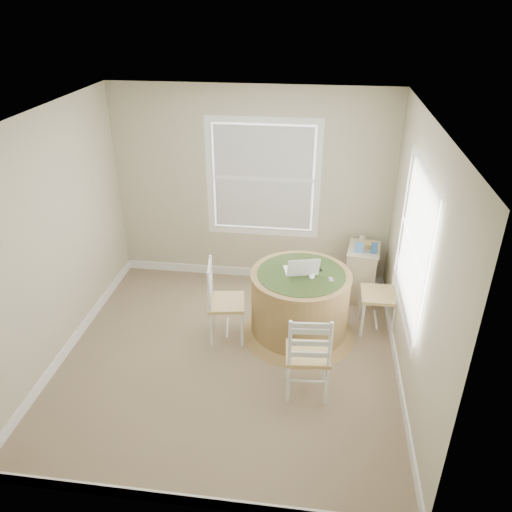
# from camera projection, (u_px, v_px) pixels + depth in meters

# --- Properties ---
(room) EXTENTS (3.64, 3.64, 2.64)m
(room) POSITION_uv_depth(u_px,v_px,m) (245.00, 246.00, 4.98)
(room) COLOR #8F785A
(room) RESTS_ON ground
(round_table) EXTENTS (1.30, 1.30, 0.81)m
(round_table) POSITION_uv_depth(u_px,v_px,m) (300.00, 302.00, 5.66)
(round_table) COLOR #9D7646
(round_table) RESTS_ON ground
(chair_left) EXTENTS (0.46, 0.48, 0.95)m
(chair_left) POSITION_uv_depth(u_px,v_px,m) (226.00, 302.00, 5.58)
(chair_left) COLOR white
(chair_left) RESTS_ON ground
(chair_near) EXTENTS (0.45, 0.43, 0.95)m
(chair_near) POSITION_uv_depth(u_px,v_px,m) (308.00, 353.00, 4.80)
(chair_near) COLOR white
(chair_near) RESTS_ON ground
(chair_right) EXTENTS (0.40, 0.42, 0.95)m
(chair_right) POSITION_uv_depth(u_px,v_px,m) (379.00, 294.00, 5.73)
(chair_right) COLOR white
(chair_right) RESTS_ON ground
(laptop) EXTENTS (0.41, 0.38, 0.24)m
(laptop) POSITION_uv_depth(u_px,v_px,m) (301.00, 270.00, 5.49)
(laptop) COLOR white
(laptop) RESTS_ON round_table
(mouse) EXTENTS (0.08, 0.11, 0.04)m
(mouse) POSITION_uv_depth(u_px,v_px,m) (312.00, 276.00, 5.42)
(mouse) COLOR white
(mouse) RESTS_ON round_table
(phone) EXTENTS (0.06, 0.10, 0.02)m
(phone) POSITION_uv_depth(u_px,v_px,m) (331.00, 280.00, 5.37)
(phone) COLOR #B7BABF
(phone) RESTS_ON round_table
(keys) EXTENTS (0.07, 0.06, 0.02)m
(keys) POSITION_uv_depth(u_px,v_px,m) (319.00, 270.00, 5.54)
(keys) COLOR black
(keys) RESTS_ON round_table
(corner_chest) EXTENTS (0.45, 0.57, 0.69)m
(corner_chest) POSITION_uv_depth(u_px,v_px,m) (361.00, 272.00, 6.44)
(corner_chest) COLOR beige
(corner_chest) RESTS_ON ground
(tissue_box) EXTENTS (0.13, 0.13, 0.10)m
(tissue_box) POSITION_uv_depth(u_px,v_px,m) (360.00, 247.00, 6.18)
(tissue_box) COLOR #5A91CE
(tissue_box) RESTS_ON corner_chest
(box_yellow) EXTENTS (0.16, 0.12, 0.06)m
(box_yellow) POSITION_uv_depth(u_px,v_px,m) (367.00, 245.00, 6.28)
(box_yellow) COLOR #E6B251
(box_yellow) RESTS_ON corner_chest
(box_blue) EXTENTS (0.09, 0.09, 0.12)m
(box_blue) POSITION_uv_depth(u_px,v_px,m) (373.00, 248.00, 6.15)
(box_blue) COLOR #2F598D
(box_blue) RESTS_ON corner_chest
(cup_cream) EXTENTS (0.07, 0.07, 0.09)m
(cup_cream) POSITION_uv_depth(u_px,v_px,m) (362.00, 240.00, 6.37)
(cup_cream) COLOR beige
(cup_cream) RESTS_ON corner_chest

